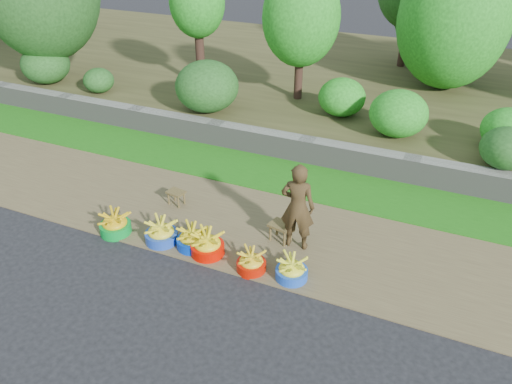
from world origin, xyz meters
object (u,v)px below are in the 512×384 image
at_px(basin_b, 161,233).
at_px(stool_right, 281,227).
at_px(basin_a, 115,224).
at_px(basin_d, 207,245).
at_px(basin_f, 292,270).
at_px(basin_e, 251,262).
at_px(stool_left, 176,194).
at_px(basin_c, 192,239).
at_px(vendor_woman, 298,207).

relative_size(basin_b, stool_right, 1.28).
xyz_separation_m(basin_a, basin_d, (1.75, 0.12, 0.01)).
xyz_separation_m(basin_d, basin_f, (1.47, -0.02, -0.02)).
relative_size(basin_e, stool_left, 1.31).
height_order(basin_e, stool_right, stool_right).
bearing_deg(stool_right, basin_d, -139.67).
xyz_separation_m(basin_e, stool_left, (-2.08, 1.18, 0.09)).
height_order(basin_c, basin_d, basin_d).
bearing_deg(basin_b, basin_e, -2.28).
xyz_separation_m(basin_b, basin_e, (1.69, -0.07, -0.03)).
bearing_deg(basin_f, stool_right, 121.23).
height_order(basin_b, basin_c, basin_b).
distance_m(stool_left, vendor_woman, 2.59).
distance_m(basin_b, basin_e, 1.70).
bearing_deg(basin_d, vendor_woman, 32.15).
relative_size(basin_b, basin_e, 1.19).
relative_size(basin_f, vendor_woman, 0.33).
relative_size(basin_b, basin_c, 1.05).
distance_m(basin_c, basin_f, 1.79).
relative_size(basin_e, basin_f, 0.93).
relative_size(basin_a, basin_b, 0.97).
bearing_deg(vendor_woman, stool_right, -12.88).
distance_m(basin_a, basin_b, 0.88).
relative_size(stool_right, vendor_woman, 0.28).
distance_m(basin_a, stool_left, 1.31).
distance_m(basin_d, basin_f, 1.47).
relative_size(basin_a, vendor_woman, 0.35).
distance_m(basin_c, basin_d, 0.33).
xyz_separation_m(basin_f, vendor_woman, (-0.22, 0.80, 0.62)).
xyz_separation_m(stool_left, vendor_woman, (2.51, -0.31, 0.54)).
bearing_deg(stool_left, basin_c, -47.72).
distance_m(basin_e, stool_right, 0.92).
bearing_deg(basin_e, basin_b, 177.72).
bearing_deg(vendor_woman, basin_e, 57.09).
bearing_deg(basin_f, stool_left, 157.81).
bearing_deg(basin_a, stool_left, 67.98).
height_order(basin_d, stool_left, basin_d).
bearing_deg(basin_c, basin_e, -7.21).
bearing_deg(basin_e, basin_a, -179.29).
distance_m(basin_a, stool_right, 2.87).
height_order(basin_f, stool_left, basin_f).
height_order(basin_f, stool_right, basin_f).
bearing_deg(basin_c, basin_f, -2.44).
bearing_deg(stool_right, vendor_woman, -6.28).
xyz_separation_m(basin_b, basin_c, (0.56, 0.08, -0.01)).
bearing_deg(basin_f, basin_e, -173.99).
bearing_deg(vendor_woman, basin_a, 10.09).
bearing_deg(stool_right, stool_left, 172.79).
xyz_separation_m(basin_e, vendor_woman, (0.43, 0.87, 0.63)).
relative_size(basin_d, basin_f, 1.11).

